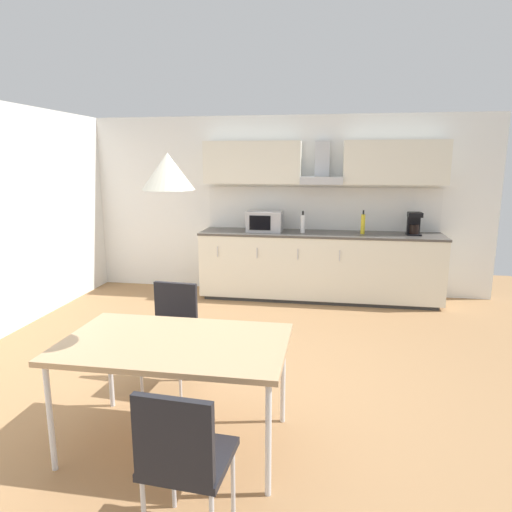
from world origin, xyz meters
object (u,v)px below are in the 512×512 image
object	(u,v)px
dining_table	(175,347)
microwave	(265,221)
coffee_maker	(414,224)
pendant_lamp	(168,171)
chair_far_left	(172,325)
chair_near_right	(183,453)
bottle_white	(303,223)
bottle_yellow	(363,224)

from	to	relation	value
dining_table	microwave	bearing A→B (deg)	88.91
coffee_maker	pendant_lamp	size ratio (longest dim) A/B	0.94
chair_far_left	chair_near_right	xyz separation A→B (m)	(0.64, -1.65, 0.00)
coffee_maker	pendant_lamp	bearing A→B (deg)	-119.91
bottle_white	pendant_lamp	distance (m)	3.64
bottle_white	pendant_lamp	world-z (taller)	pendant_lamp
dining_table	chair_near_right	xyz separation A→B (m)	(0.32, -0.82, -0.16)
coffee_maker	bottle_white	xyz separation A→B (m)	(-1.46, -0.06, -0.02)
chair_near_right	dining_table	bearing A→B (deg)	111.37
microwave	chair_near_right	world-z (taller)	microwave
coffee_maker	dining_table	world-z (taller)	coffee_maker
bottle_white	coffee_maker	bearing A→B (deg)	2.40
bottle_yellow	chair_near_right	bearing A→B (deg)	-103.78
bottle_white	chair_near_right	distance (m)	4.37
chair_near_right	coffee_maker	bearing A→B (deg)	68.51
dining_table	bottle_white	bearing A→B (deg)	80.37
microwave	coffee_maker	size ratio (longest dim) A/B	1.60
bottle_yellow	chair_near_right	xyz separation A→B (m)	(-1.07, -4.37, -0.53)
chair_near_right	microwave	bearing A→B (deg)	93.35
coffee_maker	chair_far_left	bearing A→B (deg)	-130.88
microwave	chair_near_right	distance (m)	4.40
bottle_white	dining_table	world-z (taller)	bottle_white
coffee_maker	chair_near_right	size ratio (longest dim) A/B	0.34
dining_table	chair_near_right	size ratio (longest dim) A/B	1.68
dining_table	pendant_lamp	world-z (taller)	pendant_lamp
microwave	chair_near_right	bearing A→B (deg)	-86.65
dining_table	chair_near_right	world-z (taller)	chair_near_right
microwave	dining_table	world-z (taller)	microwave
microwave	coffee_maker	distance (m)	1.98
coffee_maker	bottle_white	size ratio (longest dim) A/B	1.01
bottle_yellow	chair_near_right	world-z (taller)	bottle_yellow
bottle_white	dining_table	size ratio (longest dim) A/B	0.20
coffee_maker	dining_table	distance (m)	4.13
dining_table	chair_near_right	distance (m)	0.90
coffee_maker	chair_near_right	xyz separation A→B (m)	(-1.73, -4.39, -0.55)
bottle_yellow	chair_near_right	distance (m)	4.53
coffee_maker	bottle_white	bearing A→B (deg)	-177.60
coffee_maker	bottle_white	distance (m)	1.46
bottle_yellow	pendant_lamp	world-z (taller)	pendant_lamp
chair_far_left	chair_near_right	world-z (taller)	same
coffee_maker	chair_far_left	world-z (taller)	coffee_maker
bottle_yellow	chair_near_right	size ratio (longest dim) A/B	0.37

